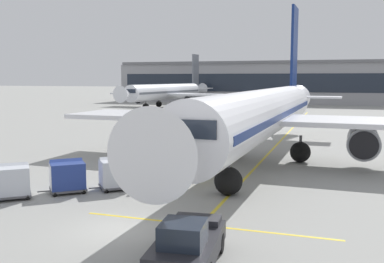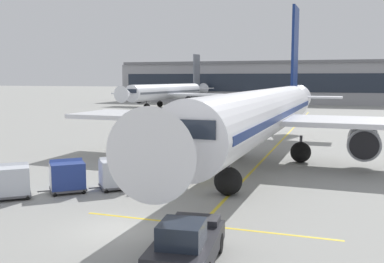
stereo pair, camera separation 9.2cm
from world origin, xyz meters
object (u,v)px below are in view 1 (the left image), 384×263
object	(u,v)px
pushback_tug	(188,244)
ground_crew_by_carts	(127,161)
ground_crew_by_loader	(147,173)
baggage_cart_third	(11,181)
parked_airplane	(265,114)
safety_cone_engine_keepout	(190,165)
belt_loader	(169,166)
baggage_cart_lead	(117,173)
safety_cone_wingtip	(174,161)
distant_airplane	(167,92)
safety_cone_nose_mark	(160,165)
baggage_cart_second	(67,176)

from	to	relation	value
pushback_tug	ground_crew_by_carts	xyz separation A→B (m)	(-8.69, 12.58, 0.17)
pushback_tug	ground_crew_by_loader	size ratio (longest dim) A/B	2.63
baggage_cart_third	pushback_tug	size ratio (longest dim) A/B	0.57
ground_crew_by_loader	ground_crew_by_carts	world-z (taller)	same
parked_airplane	safety_cone_engine_keepout	xyz separation A→B (m)	(-4.69, -4.58, -3.51)
pushback_tug	safety_cone_engine_keepout	xyz separation A→B (m)	(-5.29, 15.94, -0.48)
belt_loader	baggage_cart_third	bearing A→B (deg)	-134.51
baggage_cart_lead	safety_cone_wingtip	xyz separation A→B (m)	(0.72, 7.92, -0.70)
ground_crew_by_carts	distant_airplane	distance (m)	70.56
belt_loader	distant_airplane	world-z (taller)	distant_airplane
baggage_cart_lead	ground_crew_by_carts	bearing A→B (deg)	107.11
safety_cone_engine_keepout	safety_cone_wingtip	xyz separation A→B (m)	(-1.59, 1.06, -0.05)
baggage_cart_lead	ground_crew_by_carts	xyz separation A→B (m)	(-1.08, 3.50, -0.00)
safety_cone_nose_mark	baggage_cart_second	bearing A→B (deg)	-108.68
parked_airplane	ground_crew_by_carts	distance (m)	11.68
belt_loader	safety_cone_engine_keepout	size ratio (longest dim) A/B	6.75
ground_crew_by_carts	parked_airplane	bearing A→B (deg)	44.46
baggage_cart_third	distant_airplane	distance (m)	76.43
baggage_cart_third	safety_cone_engine_keepout	xyz separation A→B (m)	(6.89, 10.57, -0.65)
distant_airplane	safety_cone_nose_mark	bearing A→B (deg)	-68.94
ground_crew_by_loader	distant_airplane	bearing A→B (deg)	110.59
baggage_cart_lead	safety_cone_engine_keepout	world-z (taller)	baggage_cart_lead
parked_airplane	pushback_tug	bearing A→B (deg)	-88.31
ground_crew_by_carts	safety_cone_nose_mark	xyz separation A→B (m)	(1.34, 2.63, -0.68)
belt_loader	baggage_cart_lead	size ratio (longest dim) A/B	1.86
pushback_tug	baggage_cart_third	bearing A→B (deg)	156.22
parked_airplane	ground_crew_by_loader	bearing A→B (deg)	-115.98
baggage_cart_third	safety_cone_nose_mark	world-z (taller)	baggage_cart_third
parked_airplane	ground_crew_by_carts	world-z (taller)	parked_airplane
safety_cone_wingtip	ground_crew_by_carts	bearing A→B (deg)	-112.18
baggage_cart_lead	safety_cone_wingtip	size ratio (longest dim) A/B	4.15
baggage_cart_third	belt_loader	bearing A→B (deg)	45.49
baggage_cart_third	distant_airplane	bearing A→B (deg)	105.02
distant_airplane	baggage_cart_third	bearing A→B (deg)	-74.98
baggage_cart_second	safety_cone_nose_mark	xyz separation A→B (m)	(2.62, 7.75, -0.68)
baggage_cart_second	safety_cone_engine_keepout	bearing A→B (deg)	61.10
parked_airplane	ground_crew_by_loader	world-z (taller)	parked_airplane
safety_cone_engine_keepout	distant_airplane	xyz separation A→B (m)	(-26.68, 63.20, 3.14)
ground_crew_by_loader	safety_cone_wingtip	world-z (taller)	ground_crew_by_loader
ground_crew_by_carts	safety_cone_wingtip	xyz separation A→B (m)	(1.80, 4.42, -0.69)
belt_loader	safety_cone_nose_mark	world-z (taller)	belt_loader
baggage_cart_second	pushback_tug	world-z (taller)	baggage_cart_second
baggage_cart_second	baggage_cart_lead	bearing A→B (deg)	34.41
parked_airplane	baggage_cart_third	xyz separation A→B (m)	(-11.57, -15.15, -2.86)
safety_cone_wingtip	distant_airplane	xyz separation A→B (m)	(-25.08, 62.14, 3.18)
baggage_cart_third	ground_crew_by_loader	bearing A→B (deg)	34.46
ground_crew_by_loader	safety_cone_engine_keepout	size ratio (longest dim) A/B	2.43
baggage_cart_lead	baggage_cart_third	xyz separation A→B (m)	(-4.57, -3.72, 0.00)
baggage_cart_third	distant_airplane	xyz separation A→B (m)	(-19.79, 73.78, 2.49)
baggage_cart_lead	ground_crew_by_loader	distance (m)	1.83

